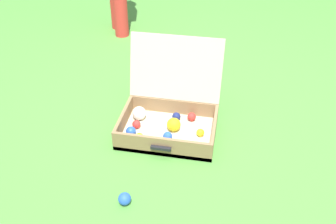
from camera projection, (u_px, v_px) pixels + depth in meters
The scene contains 3 objects.
ground_plane at pixel (186, 131), 2.18m from camera, with size 16.00×16.00×0.00m, color #4C8C38.
open_suitcase at pixel (169, 112), 2.14m from camera, with size 0.54×0.52×0.49m.
stray_ball_on_grass at pixel (125, 199), 1.72m from camera, with size 0.06×0.06×0.06m, color blue.
Camera 1 is at (0.21, -1.69, 1.37)m, focal length 39.57 mm.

